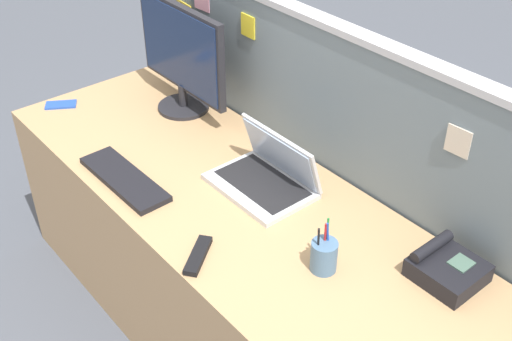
{
  "coord_description": "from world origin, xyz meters",
  "views": [
    {
      "loc": [
        1.38,
        -1.09,
        2.09
      ],
      "look_at": [
        0.0,
        0.05,
        0.83
      ],
      "focal_mm": 45.23,
      "sensor_mm": 36.0,
      "label": 1
    }
  ],
  "objects_px": {
    "cell_phone_blue_case": "(61,105)",
    "desk_phone": "(447,268)",
    "keyboard_main": "(124,179)",
    "tv_remote": "(198,255)",
    "desktop_monitor": "(182,55)",
    "pen_cup": "(324,255)",
    "laptop": "(268,174)"
  },
  "relations": [
    {
      "from": "cell_phone_blue_case",
      "to": "laptop",
      "type": "bearing_deg",
      "value": 48.9
    },
    {
      "from": "desk_phone",
      "to": "desktop_monitor",
      "type": "bearing_deg",
      "value": -179.4
    },
    {
      "from": "desktop_monitor",
      "to": "laptop",
      "type": "distance_m",
      "value": 0.69
    },
    {
      "from": "desktop_monitor",
      "to": "tv_remote",
      "type": "distance_m",
      "value": 0.98
    },
    {
      "from": "laptop",
      "to": "tv_remote",
      "type": "bearing_deg",
      "value": -69.66
    },
    {
      "from": "laptop",
      "to": "keyboard_main",
      "type": "relative_size",
      "value": 0.87
    },
    {
      "from": "pen_cup",
      "to": "tv_remote",
      "type": "height_order",
      "value": "pen_cup"
    },
    {
      "from": "desk_phone",
      "to": "keyboard_main",
      "type": "distance_m",
      "value": 1.15
    },
    {
      "from": "laptop",
      "to": "cell_phone_blue_case",
      "type": "relative_size",
      "value": 2.82
    },
    {
      "from": "desktop_monitor",
      "to": "desk_phone",
      "type": "height_order",
      "value": "desktop_monitor"
    },
    {
      "from": "keyboard_main",
      "to": "pen_cup",
      "type": "height_order",
      "value": "pen_cup"
    },
    {
      "from": "desk_phone",
      "to": "tv_remote",
      "type": "distance_m",
      "value": 0.75
    },
    {
      "from": "cell_phone_blue_case",
      "to": "desk_phone",
      "type": "bearing_deg",
      "value": 45.53
    },
    {
      "from": "laptop",
      "to": "desk_phone",
      "type": "relative_size",
      "value": 1.9
    },
    {
      "from": "desk_phone",
      "to": "laptop",
      "type": "bearing_deg",
      "value": -171.31
    },
    {
      "from": "pen_cup",
      "to": "cell_phone_blue_case",
      "type": "distance_m",
      "value": 1.46
    },
    {
      "from": "pen_cup",
      "to": "cell_phone_blue_case",
      "type": "relative_size",
      "value": 1.34
    },
    {
      "from": "desk_phone",
      "to": "tv_remote",
      "type": "relative_size",
      "value": 1.14
    },
    {
      "from": "desk_phone",
      "to": "pen_cup",
      "type": "bearing_deg",
      "value": -135.4
    },
    {
      "from": "desktop_monitor",
      "to": "desk_phone",
      "type": "xyz_separation_m",
      "value": [
        1.35,
        0.01,
        -0.21
      ]
    },
    {
      "from": "desktop_monitor",
      "to": "desk_phone",
      "type": "distance_m",
      "value": 1.37
    },
    {
      "from": "keyboard_main",
      "to": "tv_remote",
      "type": "distance_m",
      "value": 0.5
    },
    {
      "from": "keyboard_main",
      "to": "tv_remote",
      "type": "xyz_separation_m",
      "value": [
        0.5,
        -0.03,
        -0.0
      ]
    },
    {
      "from": "desktop_monitor",
      "to": "tv_remote",
      "type": "xyz_separation_m",
      "value": [
        0.81,
        -0.51,
        -0.24
      ]
    },
    {
      "from": "desktop_monitor",
      "to": "desk_phone",
      "type": "relative_size",
      "value": 2.82
    },
    {
      "from": "laptop",
      "to": "desk_phone",
      "type": "bearing_deg",
      "value": 8.69
    },
    {
      "from": "laptop",
      "to": "desk_phone",
      "type": "height_order",
      "value": "laptop"
    },
    {
      "from": "keyboard_main",
      "to": "tv_remote",
      "type": "relative_size",
      "value": 2.49
    },
    {
      "from": "cell_phone_blue_case",
      "to": "keyboard_main",
      "type": "bearing_deg",
      "value": 25.51
    },
    {
      "from": "keyboard_main",
      "to": "desktop_monitor",
      "type": "bearing_deg",
      "value": 121.66
    },
    {
      "from": "desktop_monitor",
      "to": "cell_phone_blue_case",
      "type": "relative_size",
      "value": 4.19
    },
    {
      "from": "cell_phone_blue_case",
      "to": "tv_remote",
      "type": "bearing_deg",
      "value": 26.71
    }
  ]
}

